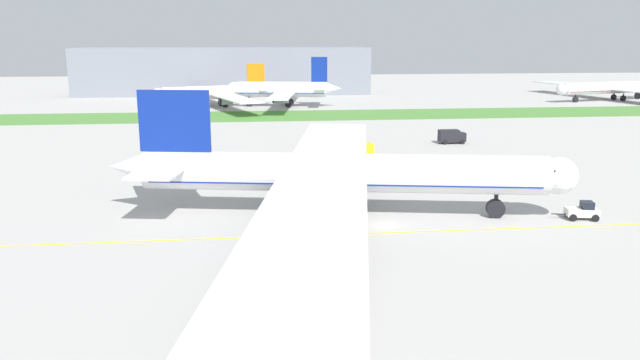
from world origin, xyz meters
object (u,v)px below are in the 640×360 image
object	(u,v)px
airliner_foreground	(334,174)
parked_airliner_far_centre	(217,93)
parked_airliner_far_right	(284,90)
service_truck_fuel_bowser	(452,136)
pushback_tug	(583,211)
service_truck_baggage_loader	(361,151)
ground_crew_wingwalker_port	(314,210)
parked_airliner_far_outer	(614,88)

from	to	relation	value
airliner_foreground	parked_airliner_far_centre	size ratio (longest dim) A/B	1.53
parked_airliner_far_centre	parked_airliner_far_right	xyz separation A→B (m)	(21.56, -0.81, 0.75)
service_truck_fuel_bowser	parked_airliner_far_right	xyz separation A→B (m)	(-31.66, 75.51, 3.78)
pushback_tug	service_truck_baggage_loader	xyz separation A→B (m)	(-21.03, 40.75, 0.62)
service_truck_baggage_loader	service_truck_fuel_bowser	bearing A→B (deg)	35.59
airliner_foreground	service_truck_fuel_bowser	bearing A→B (deg)	57.95
pushback_tug	airliner_foreground	bearing A→B (deg)	169.74
ground_crew_wingwalker_port	service_truck_fuel_bowser	world-z (taller)	service_truck_fuel_bowser
service_truck_baggage_loader	pushback_tug	bearing A→B (deg)	-62.70
ground_crew_wingwalker_port	parked_airliner_far_right	size ratio (longest dim) A/B	0.03
pushback_tug	parked_airliner_far_right	distance (m)	135.81
airliner_foreground	parked_airliner_far_centre	xyz separation A→B (m)	(-21.13, 127.57, -0.75)
airliner_foreground	pushback_tug	xyz separation A→B (m)	(30.69, -5.56, -4.34)
parked_airliner_far_centre	parked_airliner_far_right	bearing A→B (deg)	-2.14
pushback_tug	service_truck_fuel_bowser	bearing A→B (deg)	88.59
parked_airliner_far_outer	parked_airliner_far_right	bearing A→B (deg)	-177.03
airliner_foreground	parked_airliner_far_outer	size ratio (longest dim) A/B	1.24
service_truck_fuel_bowser	parked_airliner_far_centre	world-z (taller)	parked_airliner_far_centre
pushback_tug	ground_crew_wingwalker_port	bearing A→B (deg)	172.24
parked_airliner_far_right	parked_airliner_far_outer	xyz separation A→B (m)	(117.04, 6.06, -0.86)
service_truck_baggage_loader	parked_airliner_far_right	world-z (taller)	parked_airliner_far_right
service_truck_fuel_bowser	parked_airliner_far_right	bearing A→B (deg)	112.75
service_truck_baggage_loader	parked_airliner_far_centre	size ratio (longest dim) A/B	0.08
airliner_foreground	parked_airliner_far_centre	distance (m)	129.31
pushback_tug	ground_crew_wingwalker_port	distance (m)	33.68
service_truck_fuel_bowser	parked_airliner_far_right	world-z (taller)	parked_airliner_far_right
ground_crew_wingwalker_port	service_truck_baggage_loader	world-z (taller)	service_truck_baggage_loader
parked_airliner_far_centre	parked_airliner_far_outer	world-z (taller)	parked_airliner_far_centre
parked_airliner_far_right	parked_airliner_far_outer	world-z (taller)	parked_airliner_far_right
service_truck_baggage_loader	parked_airliner_far_outer	bearing A→B (deg)	42.16
parked_airliner_far_centre	service_truck_baggage_loader	bearing A→B (deg)	-71.57
service_truck_fuel_bowser	parked_airliner_far_right	distance (m)	81.97
service_truck_baggage_loader	service_truck_fuel_bowser	world-z (taller)	service_truck_baggage_loader
ground_crew_wingwalker_port	parked_airliner_far_outer	world-z (taller)	parked_airliner_far_outer
airliner_foreground	ground_crew_wingwalker_port	bearing A→B (deg)	-159.43
pushback_tug	parked_airliner_far_outer	bearing A→B (deg)	57.91
ground_crew_wingwalker_port	parked_airliner_far_centre	xyz separation A→B (m)	(-18.44, 128.58, 3.68)
airliner_foreground	parked_airliner_far_centre	world-z (taller)	airliner_foreground
parked_airliner_far_centre	airliner_foreground	bearing A→B (deg)	-80.60
pushback_tug	service_truck_baggage_loader	distance (m)	45.86
service_truck_fuel_bowser	service_truck_baggage_loader	bearing A→B (deg)	-144.41
ground_crew_wingwalker_port	service_truck_baggage_loader	bearing A→B (deg)	71.18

